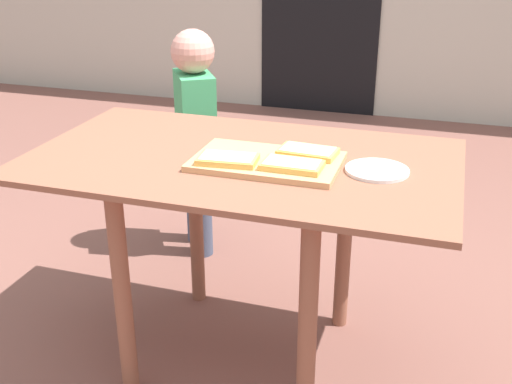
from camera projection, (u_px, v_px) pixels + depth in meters
name	position (u px, v px, depth m)	size (l,w,h in m)	color
ground_plane	(244.00, 354.00, 2.17)	(16.00, 16.00, 0.00)	brown
dining_table	(242.00, 193.00, 1.93)	(1.28, 0.75, 0.73)	brown
cutting_board	(267.00, 162.00, 1.82)	(0.42, 0.26, 0.02)	tan
pizza_slice_near_right	(292.00, 165.00, 1.75)	(0.17, 0.10, 0.02)	#E7B553
pizza_slice_near_left	(228.00, 159.00, 1.79)	(0.18, 0.12, 0.02)	#E7B553
pizza_slice_far_right	(308.00, 152.00, 1.85)	(0.18, 0.11, 0.02)	#E7B553
plate_white_right	(377.00, 170.00, 1.78)	(0.18, 0.18, 0.01)	silver
child_left	(196.00, 128.00, 2.67)	(0.25, 0.28, 0.98)	#454F66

